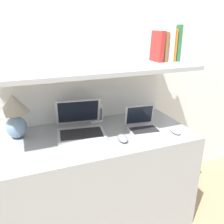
# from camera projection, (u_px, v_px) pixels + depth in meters

# --- Properties ---
(wall_back) EXTENTS (6.00, 0.05, 2.40)m
(wall_back) POSITION_uv_depth(u_px,v_px,m) (80.00, 68.00, 1.91)
(wall_back) COLOR white
(wall_back) RESTS_ON ground_plane
(desk) EXTENTS (1.40, 0.66, 0.78)m
(desk) POSITION_uv_depth(u_px,v_px,m) (97.00, 180.00, 1.85)
(desk) COLOR #999EA3
(desk) RESTS_ON ground_plane
(back_riser) EXTENTS (1.40, 0.04, 1.24)m
(back_riser) POSITION_uv_depth(u_px,v_px,m) (84.00, 135.00, 2.07)
(back_riser) COLOR white
(back_riser) RESTS_ON ground_plane
(shelf) EXTENTS (1.40, 0.59, 0.03)m
(shelf) POSITION_uv_depth(u_px,v_px,m) (91.00, 68.00, 1.61)
(shelf) COLOR #999EA3
(shelf) RESTS_ON back_riser
(table_lamp) EXTENTS (0.20, 0.20, 0.32)m
(table_lamp) POSITION_uv_depth(u_px,v_px,m) (14.00, 112.00, 1.61)
(table_lamp) COLOR #7593B2
(table_lamp) RESTS_ON desk
(laptop_large) EXTENTS (0.38, 0.37, 0.23)m
(laptop_large) POSITION_uv_depth(u_px,v_px,m) (80.00, 127.00, 1.73)
(laptop_large) COLOR silver
(laptop_large) RESTS_ON desk
(laptop_small) EXTENTS (0.25, 0.23, 0.18)m
(laptop_small) POSITION_uv_depth(u_px,v_px,m) (142.00, 125.00, 1.78)
(laptop_small) COLOR silver
(laptop_small) RESTS_ON desk
(computer_mouse) EXTENTS (0.07, 0.12, 0.04)m
(computer_mouse) POSITION_uv_depth(u_px,v_px,m) (123.00, 138.00, 1.62)
(computer_mouse) COLOR #99999E
(computer_mouse) RESTS_ON desk
(second_mouse) EXTENTS (0.05, 0.11, 0.04)m
(second_mouse) POSITION_uv_depth(u_px,v_px,m) (175.00, 131.00, 1.73)
(second_mouse) COLOR white
(second_mouse) RESTS_ON desk
(router_box) EXTENTS (0.11, 0.07, 0.14)m
(router_box) POSITION_uv_depth(u_px,v_px,m) (96.00, 113.00, 1.93)
(router_box) COLOR white
(router_box) RESTS_ON desk
(book_green) EXTENTS (0.03, 0.14, 0.26)m
(book_green) POSITION_uv_depth(u_px,v_px,m) (174.00, 43.00, 1.78)
(book_green) COLOR #2D7042
(book_green) RESTS_ON shelf
(book_orange) EXTENTS (0.03, 0.14, 0.23)m
(book_orange) POSITION_uv_depth(u_px,v_px,m) (170.00, 45.00, 1.77)
(book_orange) COLOR orange
(book_orange) RESTS_ON shelf
(book_white) EXTENTS (0.03, 0.17, 0.26)m
(book_white) POSITION_uv_depth(u_px,v_px,m) (166.00, 43.00, 1.76)
(book_white) COLOR silver
(book_white) RESTS_ON shelf
(book_brown) EXTENTS (0.03, 0.14, 0.21)m
(book_brown) POSITION_uv_depth(u_px,v_px,m) (162.00, 47.00, 1.75)
(book_brown) COLOR brown
(book_brown) RESTS_ON shelf
(book_red) EXTENTS (0.05, 0.14, 0.22)m
(book_red) POSITION_uv_depth(u_px,v_px,m) (157.00, 46.00, 1.74)
(book_red) COLOR #A82823
(book_red) RESTS_ON shelf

